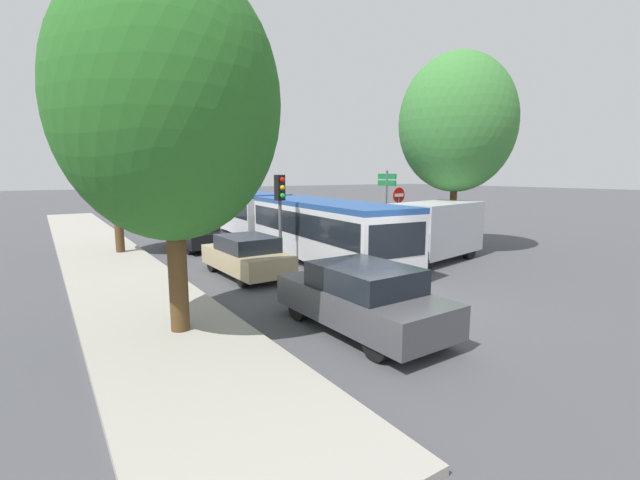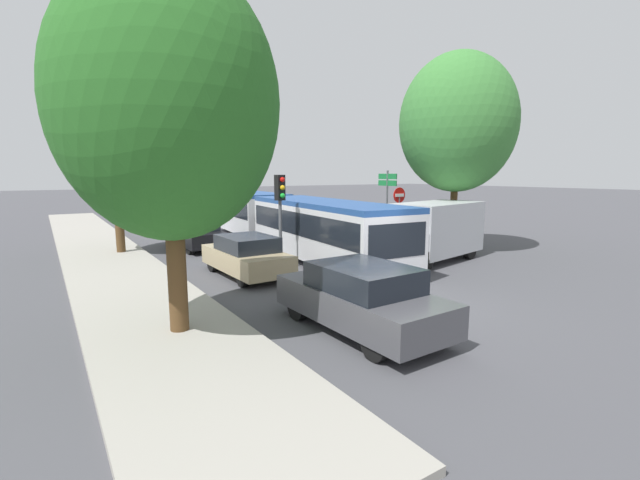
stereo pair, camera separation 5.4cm
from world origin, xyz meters
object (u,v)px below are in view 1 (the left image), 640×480
(articulated_bus, at_px, (287,219))
(direction_sign_post, at_px, (387,191))
(queued_car_tan, at_px, (246,256))
(queued_car_black, at_px, (196,234))
(white_van, at_px, (433,230))
(traffic_light, at_px, (280,200))
(tree_left_near, at_px, (169,103))
(city_bus_rear, at_px, (127,201))
(tree_left_mid, at_px, (112,129))
(queued_car_graphite, at_px, (362,297))
(tree_right_near, at_px, (457,123))
(no_entry_sign, at_px, (398,208))

(articulated_bus, bearing_deg, direction_sign_post, 89.36)
(queued_car_tan, relative_size, queued_car_black, 1.01)
(white_van, height_order, traffic_light, traffic_light)
(articulated_bus, xyz_separation_m, white_van, (3.42, -5.65, -0.14))
(white_van, bearing_deg, direction_sign_post, -123.70)
(tree_left_near, bearing_deg, white_van, 13.66)
(city_bus_rear, distance_m, queued_car_black, 16.45)
(articulated_bus, distance_m, tree_left_mid, 8.15)
(articulated_bus, distance_m, queued_car_tan, 5.53)
(tree_left_mid, bearing_deg, queued_car_graphite, -76.61)
(articulated_bus, relative_size, tree_right_near, 1.90)
(tree_left_mid, bearing_deg, city_bus_rear, 79.51)
(queued_car_tan, distance_m, no_entry_sign, 8.23)
(traffic_light, bearing_deg, queued_car_black, -178.86)
(tree_left_mid, xyz_separation_m, tree_right_near, (12.65, -7.02, 0.37))
(tree_right_near, bearing_deg, tree_left_mid, 150.97)
(city_bus_rear, relative_size, tree_left_mid, 1.42)
(articulated_bus, xyz_separation_m, queued_car_black, (-3.57, 2.26, -0.69))
(traffic_light, xyz_separation_m, direction_sign_post, (7.89, 3.16, 0.05))
(queued_car_tan, height_order, tree_right_near, tree_right_near)
(queued_car_tan, xyz_separation_m, tree_left_mid, (-2.96, 6.46, 4.53))
(no_entry_sign, bearing_deg, queued_car_graphite, -47.66)
(direction_sign_post, relative_size, tree_left_mid, 0.47)
(queued_car_black, distance_m, direction_sign_post, 9.74)
(city_bus_rear, xyz_separation_m, direction_sign_post, (9.32, -19.22, 1.19))
(white_van, bearing_deg, tree_left_mid, -49.60)
(queued_car_tan, height_order, queued_car_black, queued_car_tan)
(white_van, distance_m, no_entry_sign, 3.04)
(city_bus_rear, bearing_deg, tree_left_near, 171.71)
(direction_sign_post, bearing_deg, traffic_light, 23.93)
(articulated_bus, height_order, city_bus_rear, articulated_bus)
(articulated_bus, relative_size, queued_car_tan, 4.06)
(queued_car_graphite, xyz_separation_m, tree_left_mid, (-3.00, 12.59, 4.48))
(queued_car_graphite, distance_m, tree_left_near, 5.63)
(traffic_light, bearing_deg, white_van, 60.32)
(articulated_bus, height_order, queued_car_black, articulated_bus)
(queued_car_graphite, distance_m, tree_right_near, 12.15)
(white_van, xyz_separation_m, tree_left_mid, (-10.17, 8.14, 3.99))
(queued_car_graphite, relative_size, tree_left_mid, 0.56)
(queued_car_graphite, bearing_deg, tree_right_near, -61.34)
(queued_car_tan, xyz_separation_m, white_van, (7.21, -1.68, 0.54))
(direction_sign_post, bearing_deg, tree_left_near, 33.23)
(queued_car_graphite, height_order, white_van, white_van)
(queued_car_tan, relative_size, direction_sign_post, 1.12)
(tree_left_near, bearing_deg, tree_right_near, 15.75)
(city_bus_rear, xyz_separation_m, no_entry_sign, (8.01, -21.49, 0.52))
(tree_right_near, bearing_deg, queued_car_graphite, -150.04)
(queued_car_black, xyz_separation_m, direction_sign_post, (9.15, -2.79, 1.86))
(queued_car_graphite, bearing_deg, white_van, -59.47)
(no_entry_sign, bearing_deg, tree_right_near, 43.19)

